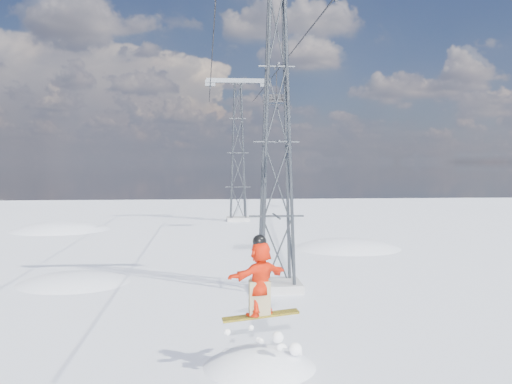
{
  "coord_description": "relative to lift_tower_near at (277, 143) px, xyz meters",
  "views": [
    {
      "loc": [
        -1.82,
        -12.87,
        4.75
      ],
      "look_at": [
        -0.29,
        4.3,
        3.84
      ],
      "focal_mm": 40.0,
      "sensor_mm": 36.0,
      "label": 1
    }
  ],
  "objects": [
    {
      "name": "lift_tower_near",
      "position": [
        0.0,
        0.0,
        0.0
      ],
      "size": [
        5.2,
        1.8,
        11.43
      ],
      "color": "#999999",
      "rests_on": "ground"
    },
    {
      "name": "lift_chair_mid",
      "position": [
        2.2,
        17.7,
        3.57
      ],
      "size": [
        1.83,
        0.53,
        2.27
      ],
      "color": "black",
      "rests_on": "ground"
    },
    {
      "name": "haul_cables",
      "position": [
        0.0,
        11.5,
        5.38
      ],
      "size": [
        4.46,
        51.0,
        0.06
      ],
      "color": "black",
      "rests_on": "ground"
    },
    {
      "name": "lift_tower_far",
      "position": [
        0.0,
        25.0,
        0.0
      ],
      "size": [
        5.2,
        1.8,
        11.43
      ],
      "color": "#999999",
      "rests_on": "ground"
    },
    {
      "name": "ground",
      "position": [
        -0.8,
        -8.0,
        -5.47
      ],
      "size": [
        120.0,
        120.0,
        0.0
      ],
      "primitive_type": "plane",
      "color": "white",
      "rests_on": "ground"
    }
  ]
}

